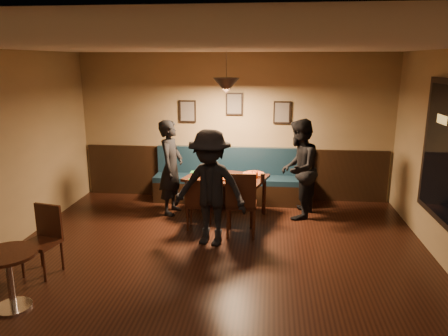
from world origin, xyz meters
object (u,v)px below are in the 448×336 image
object	(u,v)px
chair_near_left	(199,203)
dining_table	(226,196)
booth_bench	(233,176)
diner_front	(210,188)
diner_right	(299,169)
cafe_chair_far	(41,242)
soda_glass	(263,178)
chair_near_right	(241,203)
tabasco_bottle	(257,175)
cafe_table	(10,281)
diner_left	(171,167)

from	to	relation	value
chair_near_left	dining_table	bearing A→B (deg)	57.20
booth_bench	diner_front	size ratio (longest dim) A/B	1.75
diner_right	cafe_chair_far	world-z (taller)	diner_right
diner_front	soda_glass	world-z (taller)	diner_front
chair_near_right	tabasco_bottle	xyz separation A→B (m)	(0.21, 0.74, 0.26)
chair_near_right	cafe_table	size ratio (longest dim) A/B	1.57
dining_table	cafe_table	world-z (taller)	dining_table
chair_near_left	soda_glass	bearing A→B (deg)	14.98
chair_near_left	diner_left	size ratio (longest dim) A/B	0.51
diner_front	cafe_chair_far	distance (m)	2.34
cafe_table	chair_near_left	bearing A→B (deg)	56.98
booth_bench	chair_near_left	xyz separation A→B (m)	(-0.42, -1.40, -0.07)
booth_bench	diner_left	xyz separation A→B (m)	(-1.02, -0.75, 0.33)
booth_bench	cafe_chair_far	xyz separation A→B (m)	(-2.14, -3.15, -0.06)
chair_near_left	diner_left	xyz separation A→B (m)	(-0.60, 0.65, 0.41)
dining_table	tabasco_bottle	distance (m)	0.68
cafe_table	dining_table	bearing A→B (deg)	57.16
soda_glass	cafe_chair_far	distance (m)	3.42
cafe_table	cafe_chair_far	distance (m)	0.80
booth_bench	chair_near_left	distance (m)	1.46
chair_near_left	cafe_chair_far	distance (m)	2.46
tabasco_bottle	chair_near_left	bearing A→B (deg)	-149.15
booth_bench	diner_front	world-z (taller)	diner_front
diner_front	cafe_chair_far	size ratio (longest dim) A/B	1.95
cafe_table	diner_front	bearing A→B (deg)	45.45
diner_right	diner_left	bearing A→B (deg)	-73.20
dining_table	diner_right	world-z (taller)	diner_right
chair_near_left	soda_glass	distance (m)	1.11
diner_left	dining_table	bearing A→B (deg)	-86.78
booth_bench	tabasco_bottle	size ratio (longest dim) A/B	23.37
dining_table	diner_left	size ratio (longest dim) A/B	0.80
dining_table	chair_near_left	size ratio (longest dim) A/B	1.55
chair_near_left	tabasco_bottle	size ratio (longest dim) A/B	6.66
tabasco_bottle	cafe_chair_far	bearing A→B (deg)	-138.86
chair_near_right	cafe_table	xyz separation A→B (m)	(-2.35, -2.34, -0.19)
tabasco_bottle	diner_right	bearing A→B (deg)	12.16
booth_bench	diner_right	world-z (taller)	diner_right
chair_near_left	diner_front	size ratio (longest dim) A/B	0.50
chair_near_right	cafe_table	bearing A→B (deg)	-135.35
dining_table	chair_near_right	bearing A→B (deg)	-53.18
diner_front	soda_glass	distance (m)	1.15
booth_bench	diner_left	world-z (taller)	diner_left
booth_bench	chair_near_right	size ratio (longest dim) A/B	2.90
diner_front	cafe_table	world-z (taller)	diner_front
chair_near_left	cafe_chair_far	world-z (taller)	cafe_chair_far
diner_left	diner_front	bearing A→B (deg)	-139.26
diner_right	cafe_chair_far	distance (m)	4.16
diner_right	dining_table	bearing A→B (deg)	-70.14
booth_bench	soda_glass	distance (m)	1.29
dining_table	soda_glass	bearing A→B (deg)	-12.04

